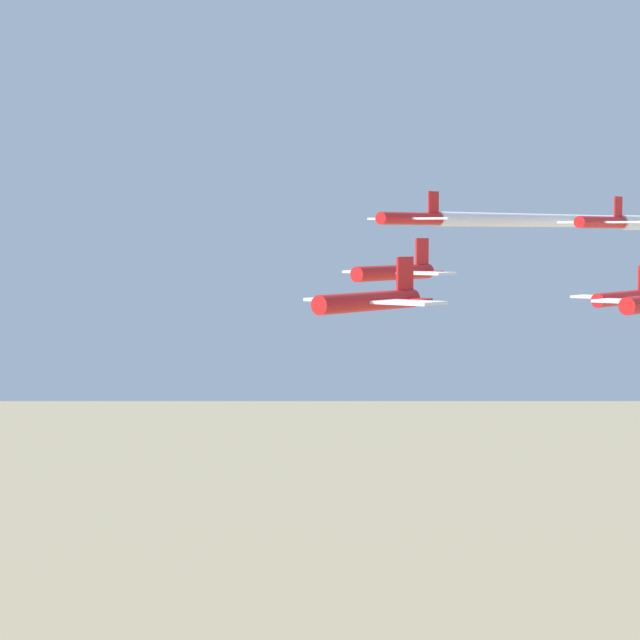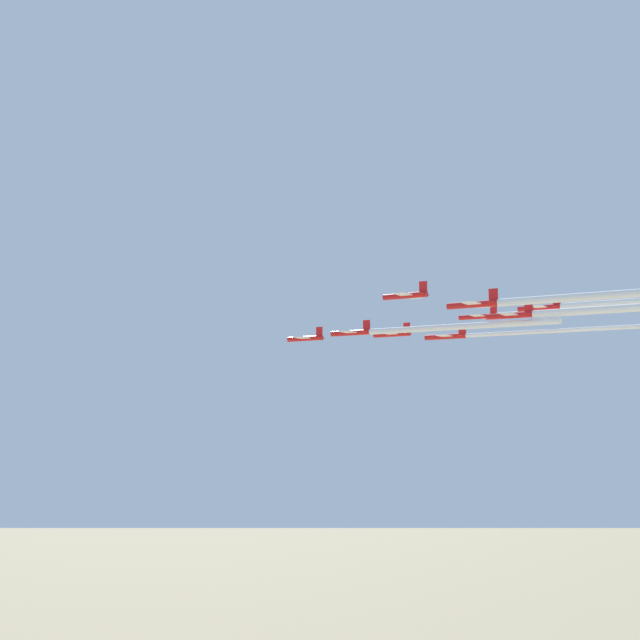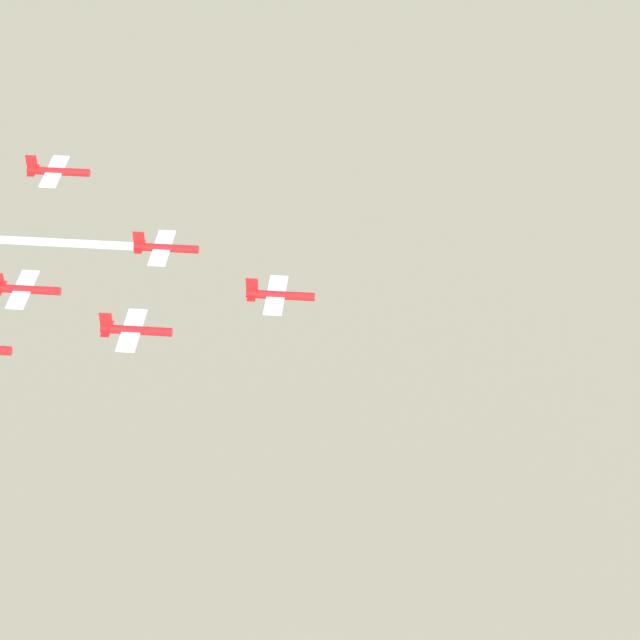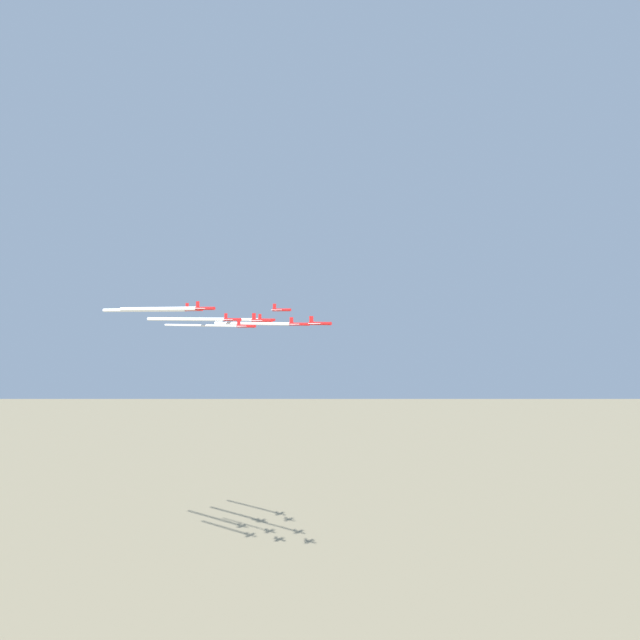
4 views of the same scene
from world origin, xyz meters
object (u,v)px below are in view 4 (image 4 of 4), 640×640
Objects in this scene: jet_5 at (204,308)px; jet_3 at (281,310)px; jet_2 at (261,320)px; jet_7 at (232,319)px; jet_6 at (266,320)px; jet_1 at (299,324)px; jet_8 at (193,310)px; jet_4 at (245,326)px; jet_0 at (319,323)px.

jet_3 is at bearing 180.00° from jet_5.
jet_2 is 1.00× the size of jet_7.
jet_6 is (-46.18, -15.24, -0.19)m from jet_2.
jet_8 reaches higher than jet_1.
jet_1 is 32.36m from jet_5.
jet_1 is at bearing 150.46° from jet_5.
jet_3 is 19.36m from jet_4.
jet_1 is 18.92m from jet_3.
jet_3 reaches higher than jet_0.
jet_7 is at bearing -120.47° from jet_4.
jet_1 is at bearing 120.47° from jet_4.
jet_2 is 1.00× the size of jet_4.
jet_6 reaches higher than jet_1.
jet_2 is (2.66, -18.08, 0.91)m from jet_0.
jet_2 is at bearing 59.53° from jet_7.
jet_0 is 1.00× the size of jet_7.
jet_5 is 1.00× the size of jet_8.
jet_3 reaches higher than jet_8.
jet_4 is 19.11m from jet_8.
jet_6 is at bearing 180.00° from jet_7.
jet_3 is at bearing -120.47° from jet_0.
jet_7 reaches higher than jet_4.
jet_1 is at bearing -120.47° from jet_0.
jet_0 is at bearing 120.47° from jet_2.
jet_5 reaches higher than jet_0.
jet_5 reaches higher than jet_6.
jet_1 is 36.56m from jet_6.
jet_3 is at bearing 120.47° from jet_7.
jet_8 is at bearing -90.00° from jet_2.
jet_1 is 36.87m from jet_8.
jet_7 is 18.85m from jet_8.
jet_0 is 1.00× the size of jet_6.
jet_8 is at bearing 0.00° from jet_6.
jet_4 is at bearing 120.47° from jet_8.
jet_7 is (17.17, -6.97, 0.24)m from jet_6.
jet_5 is at bearing 18.78° from jet_6.
jet_7 reaches higher than jet_1.
jet_0 reaches higher than jet_1.
jet_2 is 18.39m from jet_4.
jet_8 is at bearing -78.91° from jet_0.
jet_5 is (5.31, -36.15, 4.70)m from jet_0.
jet_2 is (17.17, -6.97, 1.37)m from jet_1.
jet_3 is 1.00× the size of jet_5.
jet_0 is 18.29m from jet_2.
jet_5 reaches higher than jet_3.
jet_2 is at bearing 59.53° from jet_4.
jet_0 is 48.15m from jet_7.
jet_2 reaches higher than jet_6.
jet_1 is 1.00× the size of jet_8.
jet_5 is 1.00× the size of jet_7.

